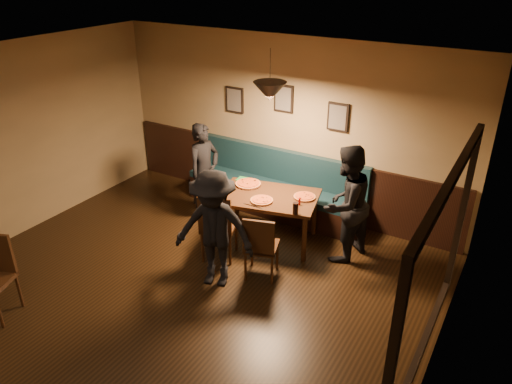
# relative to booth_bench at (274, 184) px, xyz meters

# --- Properties ---
(floor) EXTENTS (7.00, 7.00, 0.00)m
(floor) POSITION_rel_booth_bench_xyz_m (0.00, -3.20, -0.50)
(floor) COLOR black
(floor) RESTS_ON ground
(ceiling) EXTENTS (7.00, 7.00, 0.00)m
(ceiling) POSITION_rel_booth_bench_xyz_m (0.00, -3.20, 2.30)
(ceiling) COLOR silver
(ceiling) RESTS_ON ground
(wall_back) EXTENTS (6.00, 0.00, 6.00)m
(wall_back) POSITION_rel_booth_bench_xyz_m (0.00, 0.30, 0.90)
(wall_back) COLOR #8C704F
(wall_back) RESTS_ON ground
(wall_right) EXTENTS (0.00, 7.00, 7.00)m
(wall_right) POSITION_rel_booth_bench_xyz_m (3.00, -3.20, 0.90)
(wall_right) COLOR #8C704F
(wall_right) RESTS_ON ground
(wainscot) EXTENTS (5.88, 0.06, 1.00)m
(wainscot) POSITION_rel_booth_bench_xyz_m (0.00, 0.27, 0.00)
(wainscot) COLOR black
(wainscot) RESTS_ON ground
(booth_bench) EXTENTS (3.00, 0.60, 1.00)m
(booth_bench) POSITION_rel_booth_bench_xyz_m (0.00, 0.00, 0.00)
(booth_bench) COLOR #0F232D
(booth_bench) RESTS_ON ground
(window_frame) EXTENTS (0.06, 2.56, 1.86)m
(window_frame) POSITION_rel_booth_bench_xyz_m (2.96, -2.70, 1.00)
(window_frame) COLOR black
(window_frame) RESTS_ON wall_right
(window_glass) EXTENTS (0.00, 2.40, 2.40)m
(window_glass) POSITION_rel_booth_bench_xyz_m (2.93, -2.70, 1.00)
(window_glass) COLOR black
(window_glass) RESTS_ON wall_right
(picture_left) EXTENTS (0.32, 0.04, 0.42)m
(picture_left) POSITION_rel_booth_bench_xyz_m (-0.90, 0.27, 1.20)
(picture_left) COLOR black
(picture_left) RESTS_ON wall_back
(picture_center) EXTENTS (0.32, 0.04, 0.42)m
(picture_center) POSITION_rel_booth_bench_xyz_m (0.00, 0.27, 1.35)
(picture_center) COLOR black
(picture_center) RESTS_ON wall_back
(picture_right) EXTENTS (0.32, 0.04, 0.42)m
(picture_right) POSITION_rel_booth_bench_xyz_m (0.90, 0.27, 1.20)
(picture_right) COLOR black
(picture_right) RESTS_ON wall_back
(pendant_lamp) EXTENTS (0.44, 0.44, 0.25)m
(pendant_lamp) POSITION_rel_booth_bench_xyz_m (0.36, -0.82, 1.75)
(pendant_lamp) COLOR black
(pendant_lamp) RESTS_ON ceiling
(dining_table) EXTENTS (1.56, 1.20, 0.75)m
(dining_table) POSITION_rel_booth_bench_xyz_m (0.36, -0.82, -0.13)
(dining_table) COLOR black
(dining_table) RESTS_ON floor
(chair_near_left) EXTENTS (0.58, 0.58, 1.02)m
(chair_near_left) POSITION_rel_booth_bench_xyz_m (-0.02, -1.52, 0.01)
(chair_near_left) COLOR #301D0D
(chair_near_left) RESTS_ON floor
(chair_near_right) EXTENTS (0.51, 0.51, 0.92)m
(chair_near_right) POSITION_rel_booth_bench_xyz_m (0.71, -1.61, -0.04)
(chair_near_right) COLOR black
(chair_near_right) RESTS_ON floor
(diner_left) EXTENTS (0.48, 0.63, 1.56)m
(diner_left) POSITION_rel_booth_bench_xyz_m (-0.88, -0.66, 0.28)
(diner_left) COLOR black
(diner_left) RESTS_ON floor
(diner_right) EXTENTS (0.83, 0.95, 1.66)m
(diner_right) POSITION_rel_booth_bench_xyz_m (1.46, -0.66, 0.33)
(diner_right) COLOR black
(diner_right) RESTS_ON floor
(diner_front) EXTENTS (1.14, 0.84, 1.58)m
(diner_front) POSITION_rel_booth_bench_xyz_m (0.28, -2.05, 0.29)
(diner_front) COLOR black
(diner_front) RESTS_ON floor
(pizza_a) EXTENTS (0.40, 0.40, 0.04)m
(pizza_a) POSITION_rel_booth_bench_xyz_m (-0.07, -0.67, 0.27)
(pizza_a) COLOR #C37C24
(pizza_a) RESTS_ON dining_table
(pizza_b) EXTENTS (0.42, 0.42, 0.04)m
(pizza_b) POSITION_rel_booth_bench_xyz_m (0.37, -1.02, 0.26)
(pizza_b) COLOR orange
(pizza_b) RESTS_ON dining_table
(pizza_c) EXTENTS (0.41, 0.41, 0.04)m
(pizza_c) POSITION_rel_booth_bench_xyz_m (0.83, -0.62, 0.26)
(pizza_c) COLOR gold
(pizza_c) RESTS_ON dining_table
(soda_glass) EXTENTS (0.10, 0.10, 0.16)m
(soda_glass) POSITION_rel_booth_bench_xyz_m (0.93, -1.10, 0.33)
(soda_glass) COLOR black
(soda_glass) RESTS_ON dining_table
(tabasco_bottle) EXTENTS (0.03, 0.03, 0.13)m
(tabasco_bottle) POSITION_rel_booth_bench_xyz_m (0.87, -0.85, 0.31)
(tabasco_bottle) COLOR #9B0C05
(tabasco_bottle) RESTS_ON dining_table
(napkin_a) EXTENTS (0.18, 0.18, 0.01)m
(napkin_a) POSITION_rel_booth_bench_xyz_m (-0.26, -0.54, 0.25)
(napkin_a) COLOR #1C6A2E
(napkin_a) RESTS_ON dining_table
(napkin_b) EXTENTS (0.18, 0.18, 0.01)m
(napkin_b) POSITION_rel_booth_bench_xyz_m (-0.24, -1.07, 0.25)
(napkin_b) COLOR #1B652C
(napkin_b) RESTS_ON dining_table
(cutlery_set) EXTENTS (0.17, 0.02, 0.00)m
(cutlery_set) POSITION_rel_booth_bench_xyz_m (0.34, -1.21, 0.25)
(cutlery_set) COLOR silver
(cutlery_set) RESTS_ON dining_table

